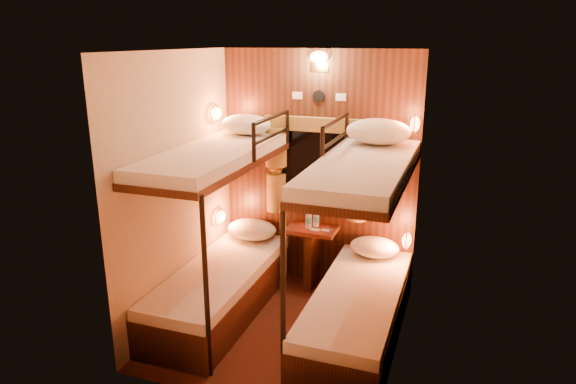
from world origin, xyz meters
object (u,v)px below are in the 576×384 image
at_px(bottle_right, 316,218).
at_px(bottle_left, 309,219).
at_px(bunk_left, 220,257).
at_px(bunk_right, 359,278).
at_px(table, 312,249).

bearing_deg(bottle_right, bottle_left, -127.88).
distance_m(bunk_left, bottle_left, 0.99).
bearing_deg(bunk_right, bottle_right, 126.76).
relative_size(bunk_left, table, 2.90).
relative_size(bunk_left, bunk_right, 1.00).
height_order(bunk_right, table, bunk_right).
bearing_deg(bunk_left, bunk_right, 0.00).
xyz_separation_m(bunk_left, bottle_right, (0.68, 0.83, 0.18)).
distance_m(table, bottle_left, 0.33).
distance_m(bunk_right, bottle_left, 1.03).
xyz_separation_m(bunk_left, bunk_right, (1.30, 0.00, 0.00)).
relative_size(bunk_right, bottle_right, 8.85).
xyz_separation_m(bunk_left, bottle_left, (0.62, 0.75, 0.19)).
height_order(bunk_left, bottle_right, bunk_left).
bearing_deg(bunk_left, table, 50.33).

